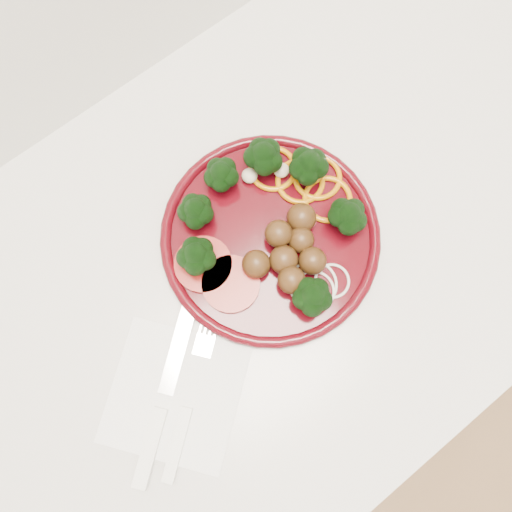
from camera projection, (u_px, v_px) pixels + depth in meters
counter at (198, 354)px, 1.03m from camera, size 2.40×0.60×0.90m
plate at (271, 231)px, 0.60m from camera, size 0.27×0.27×0.06m
napkin at (175, 394)px, 0.57m from camera, size 0.20×0.20×0.00m
knife at (160, 414)px, 0.56m from camera, size 0.18×0.15×0.01m
fork at (183, 423)px, 0.56m from camera, size 0.16×0.13×0.01m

